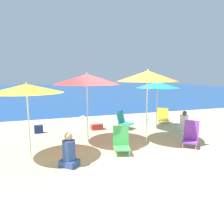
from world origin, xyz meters
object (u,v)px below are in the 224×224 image
(beach_umbrella_yellow, at_px, (27,88))
(backpack_navy, at_px, (39,129))
(beach_umbrella_orange, at_px, (148,76))
(water_bottle, at_px, (148,122))
(beach_umbrella_teal, at_px, (158,85))
(beach_chair_yellow, at_px, (163,116))
(person_seated_near, at_px, (69,153))
(cooler_box, at_px, (97,126))
(beach_chair_green, at_px, (121,141))
(seagull, at_px, (82,117))
(beach_chair_teal, at_px, (123,120))
(person_seated_far, at_px, (184,123))
(beach_umbrella_red, at_px, (87,79))
(beach_chair_purple, at_px, (191,135))

(beach_umbrella_yellow, relative_size, backpack_navy, 6.23)
(beach_umbrella_orange, relative_size, water_bottle, 11.79)
(beach_umbrella_teal, bearing_deg, beach_umbrella_orange, -130.65)
(beach_chair_yellow, bearing_deg, person_seated_near, -119.31)
(water_bottle, xyz_separation_m, cooler_box, (-2.49, -0.32, 0.07))
(beach_chair_green, height_order, person_seated_near, person_seated_near)
(seagull, bearing_deg, beach_chair_teal, -60.49)
(person_seated_far, bearing_deg, beach_umbrella_teal, 134.62)
(beach_umbrella_teal, xyz_separation_m, cooler_box, (-2.33, 0.74, -1.65))
(beach_umbrella_orange, relative_size, seagull, 8.79)
(beach_umbrella_red, bearing_deg, beach_chair_green, -59.11)
(beach_umbrella_yellow, height_order, water_bottle, beach_umbrella_yellow)
(beach_umbrella_red, relative_size, person_seated_far, 2.81)
(water_bottle, relative_size, seagull, 0.75)
(beach_umbrella_red, bearing_deg, seagull, 81.59)
(beach_chair_yellow, bearing_deg, beach_umbrella_orange, -107.19)
(beach_umbrella_red, relative_size, beach_chair_purple, 2.83)
(beach_chair_yellow, xyz_separation_m, person_seated_far, (0.02, -1.50, 0.01))
(beach_chair_green, distance_m, person_seated_far, 3.58)
(beach_chair_purple, relative_size, seagull, 2.97)
(beach_umbrella_red, xyz_separation_m, person_seated_near, (-0.84, -1.62, -1.72))
(cooler_box, bearing_deg, backpack_navy, 175.42)
(beach_umbrella_teal, xyz_separation_m, water_bottle, (0.17, 1.05, -1.73))
(person_seated_near, relative_size, person_seated_far, 1.05)
(beach_chair_teal, xyz_separation_m, person_seated_far, (2.14, -1.12, -0.02))
(person_seated_far, distance_m, backpack_navy, 5.67)
(beach_umbrella_yellow, height_order, beach_chair_green, beach_umbrella_yellow)
(beach_chair_purple, bearing_deg, person_seated_near, -131.79)
(beach_chair_teal, bearing_deg, beach_umbrella_red, 178.92)
(beach_umbrella_red, xyz_separation_m, beach_chair_teal, (1.82, 1.44, -1.72))
(beach_chair_teal, height_order, beach_chair_purple, beach_chair_purple)
(beach_umbrella_teal, xyz_separation_m, beach_umbrella_yellow, (-4.80, -1.72, 0.06))
(backpack_navy, bearing_deg, beach_umbrella_yellow, -95.00)
(beach_umbrella_red, bearing_deg, beach_chair_teal, 38.38)
(beach_chair_purple, distance_m, person_seated_near, 3.80)
(beach_chair_teal, relative_size, person_seated_near, 0.93)
(cooler_box, bearing_deg, person_seated_far, -22.59)
(beach_umbrella_teal, relative_size, cooler_box, 4.28)
(beach_chair_yellow, height_order, person_seated_near, person_seated_near)
(beach_chair_green, height_order, person_seated_far, person_seated_far)
(beach_umbrella_red, bearing_deg, person_seated_far, 4.64)
(seagull, bearing_deg, person_seated_far, -44.67)
(beach_umbrella_yellow, height_order, beach_chair_teal, beach_umbrella_yellow)
(beach_chair_purple, xyz_separation_m, backpack_navy, (-4.46, 3.18, -0.21))
(backpack_navy, bearing_deg, beach_chair_purple, -35.52)
(beach_chair_green, distance_m, seagull, 4.87)
(beach_umbrella_red, bearing_deg, beach_umbrella_orange, -15.01)
(beach_chair_teal, bearing_deg, cooler_box, 129.13)
(beach_umbrella_orange, xyz_separation_m, beach_chair_yellow, (2.09, 2.32, -1.85))
(beach_umbrella_yellow, relative_size, seagull, 7.49)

